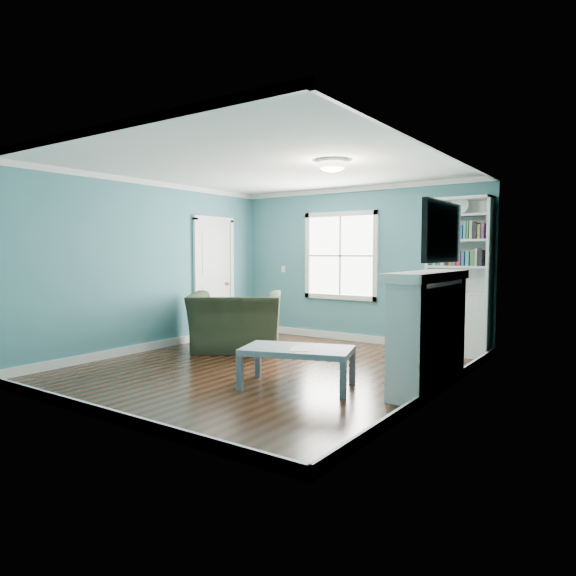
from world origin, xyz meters
The scene contains 13 objects.
floor centered at (0.00, 0.00, 0.00)m, with size 5.00×5.00×0.00m, color black.
room_walls centered at (0.00, 0.00, 1.58)m, with size 5.00×5.00×5.00m.
trim centered at (0.00, 0.00, 1.24)m, with size 4.50×5.00×2.60m.
window centered at (-0.30, 2.49, 1.45)m, with size 1.40×0.06×1.50m.
bookshelf centered at (1.77, 2.30, 0.92)m, with size 0.90×0.35×2.31m.
fireplace centered at (2.08, 0.20, 0.64)m, with size 0.44×1.58×1.30m.
tv centered at (2.20, 0.20, 1.72)m, with size 0.06×1.10×0.65m, color black.
door centered at (-2.22, 1.40, 1.07)m, with size 0.12×0.98×2.17m.
ceiling_fixture centered at (0.90, 0.10, 2.55)m, with size 0.38×0.38×0.15m.
light_switch centered at (-1.50, 2.48, 1.20)m, with size 0.08×0.01×0.12m, color white.
recliner centered at (-1.15, 0.73, 0.59)m, with size 1.36×0.88×1.19m, color #232D1C.
coffee_table centered at (0.82, -0.52, 0.38)m, with size 1.36×1.02×0.44m.
paper_sheet centered at (0.90, -0.56, 0.44)m, with size 0.23×0.29×0.00m, color white.
Camera 1 is at (3.98, -5.25, 1.51)m, focal length 32.00 mm.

